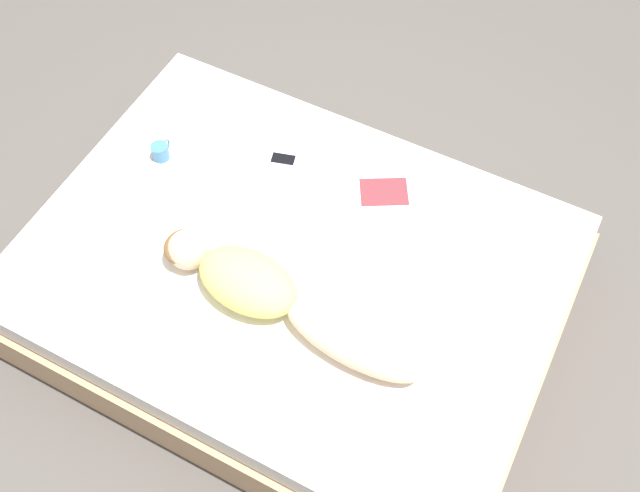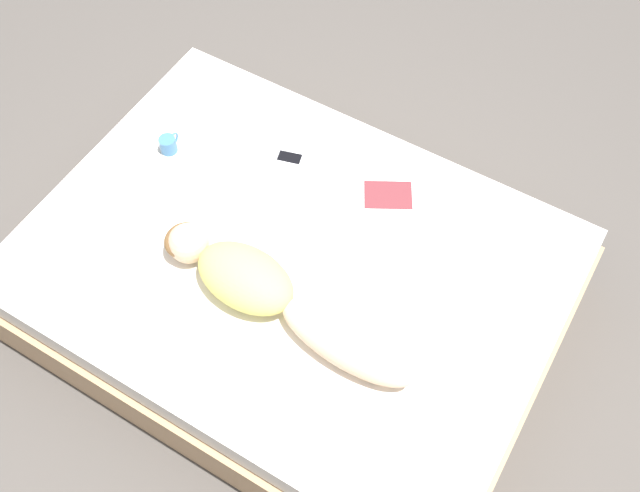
# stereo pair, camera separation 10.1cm
# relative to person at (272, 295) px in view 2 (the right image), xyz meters

# --- Properties ---
(ground_plane) EXTENTS (12.00, 12.00, 0.00)m
(ground_plane) POSITION_rel_person_xyz_m (0.24, 0.06, -0.56)
(ground_plane) COLOR #4C4742
(bed) EXTENTS (1.74, 2.34, 0.48)m
(bed) POSITION_rel_person_xyz_m (0.24, 0.06, -0.33)
(bed) COLOR tan
(bed) RESTS_ON ground_plane
(person) EXTENTS (0.31, 1.23, 0.18)m
(person) POSITION_rel_person_xyz_m (0.00, 0.00, 0.00)
(person) COLOR #DBB28E
(person) RESTS_ON bed
(open_magazine) EXTENTS (0.58, 0.51, 0.01)m
(open_magazine) POSITION_rel_person_xyz_m (0.65, -0.21, -0.08)
(open_magazine) COLOR silver
(open_magazine) RESTS_ON bed
(coffee_mug) EXTENTS (0.12, 0.08, 0.08)m
(coffee_mug) POSITION_rel_person_xyz_m (0.45, 0.88, -0.04)
(coffee_mug) COLOR teal
(coffee_mug) RESTS_ON bed
(cell_phone) EXTENTS (0.11, 0.15, 0.01)m
(cell_phone) POSITION_rel_person_xyz_m (0.70, 0.36, -0.08)
(cell_phone) COLOR silver
(cell_phone) RESTS_ON bed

